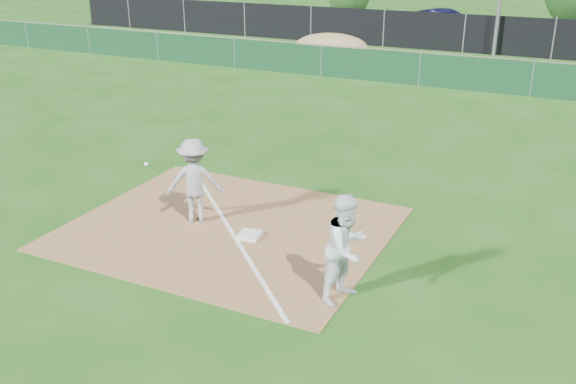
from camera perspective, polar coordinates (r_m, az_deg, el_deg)
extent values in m
plane|color=#1C4D10|center=(20.37, 7.83, 6.57)|extent=(90.00, 90.00, 0.00)
cube|color=brown|center=(12.61, -5.27, -3.21)|extent=(6.00, 5.00, 0.02)
cube|color=white|center=(12.61, -5.28, -3.15)|extent=(5.01, 5.01, 0.01)
cube|color=#0E341B|center=(24.92, 11.61, 10.59)|extent=(44.00, 0.05, 1.20)
ellipsoid|color=#987E49|center=(29.74, 3.86, 12.77)|extent=(3.38, 2.60, 1.17)
cube|color=black|center=(32.59, 15.39, 13.43)|extent=(46.00, 0.04, 1.80)
cube|color=black|center=(37.59, 16.80, 12.97)|extent=(46.00, 9.00, 0.01)
cube|color=white|center=(12.19, -3.44, -3.84)|extent=(0.44, 0.44, 0.08)
imported|color=#A4A4A6|center=(12.68, -8.32, 1.01)|extent=(1.26, 1.10, 1.70)
sphere|color=white|center=(13.33, -12.51, 2.44)|extent=(0.08, 0.08, 0.08)
imported|color=white|center=(9.92, 5.24, -4.99)|extent=(0.89, 1.01, 1.76)
imported|color=#B0B3B9|center=(38.18, 4.66, 15.04)|extent=(4.44, 2.22, 1.45)
imported|color=black|center=(37.01, 13.67, 14.32)|extent=(4.78, 2.96, 1.49)
imported|color=black|center=(36.53, 22.16, 13.04)|extent=(4.38, 2.24, 1.22)
cylinder|color=#382316|center=(44.38, 5.38, 15.66)|extent=(0.24, 0.24, 0.95)
cylinder|color=#382316|center=(42.81, 24.13, 13.90)|extent=(0.24, 0.24, 1.29)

